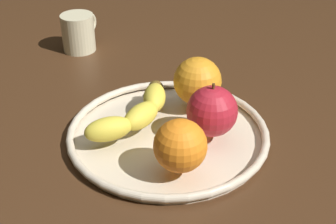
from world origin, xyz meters
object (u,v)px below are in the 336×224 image
object	(u,v)px
banana	(136,112)
orange_back_left	(180,146)
fruit_bowl	(168,133)
apple	(212,111)
orange_center	(197,81)
ambient_mug	(79,32)

from	to	relation	value
banana	orange_back_left	size ratio (longest dim) A/B	2.62
fruit_bowl	banana	world-z (taller)	banana
orange_back_left	apple	bearing A→B (deg)	-6.32
apple	banana	bearing A→B (deg)	100.12
orange_back_left	banana	bearing A→B (deg)	54.47
apple	fruit_bowl	bearing A→B (deg)	104.61
banana	orange_center	bearing A→B (deg)	-21.79
apple	orange_back_left	world-z (taller)	apple
banana	orange_center	xyz separation A→B (cm)	(9.57, -6.37, 2.14)
fruit_bowl	orange_back_left	bearing A→B (deg)	-146.09
orange_center	banana	bearing A→B (deg)	146.36
apple	ambient_mug	distance (cm)	41.72
fruit_bowl	orange_back_left	world-z (taller)	orange_back_left
banana	apple	xyz separation A→B (cm)	(2.06, -11.56, 2.02)
banana	ambient_mug	size ratio (longest dim) A/B	1.89
apple	orange_back_left	bearing A→B (deg)	173.68
fruit_bowl	ambient_mug	size ratio (longest dim) A/B	3.06
orange_center	ambient_mug	xyz separation A→B (cm)	(12.75, 31.25, -1.86)
orange_back_left	fruit_bowl	bearing A→B (deg)	33.91
orange_back_left	ambient_mug	bearing A→B (deg)	49.88
apple	orange_back_left	xyz separation A→B (cm)	(-9.56, 1.06, -0.17)
orange_center	orange_back_left	distance (cm)	17.56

